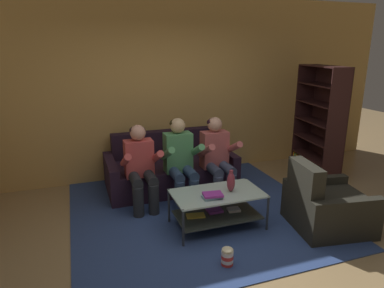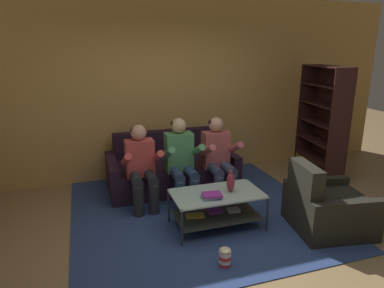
% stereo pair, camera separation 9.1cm
% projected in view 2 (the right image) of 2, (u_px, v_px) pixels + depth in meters
% --- Properties ---
extents(ground, '(16.80, 16.80, 0.00)m').
position_uv_depth(ground, '(220.00, 247.00, 3.74)').
color(ground, '#9C7E53').
extents(back_partition, '(8.40, 0.12, 2.90)m').
position_uv_depth(back_partition, '(164.00, 89.00, 5.59)').
color(back_partition, tan).
rests_on(back_partition, ground).
extents(couch, '(1.92, 0.99, 0.81)m').
position_uv_depth(couch, '(171.00, 169.00, 5.34)').
color(couch, '#28192A').
rests_on(couch, ground).
extents(person_seated_left, '(0.50, 0.58, 1.12)m').
position_uv_depth(person_seated_left, '(141.00, 164.00, 4.55)').
color(person_seated_left, '#23262A').
rests_on(person_seated_left, ground).
extents(person_seated_middle, '(0.50, 0.58, 1.18)m').
position_uv_depth(person_seated_middle, '(181.00, 158.00, 4.71)').
color(person_seated_middle, navy).
rests_on(person_seated_middle, ground).
extents(person_seated_right, '(0.50, 0.58, 1.15)m').
position_uv_depth(person_seated_right, '(218.00, 155.00, 4.88)').
color(person_seated_right, '#3B445F').
rests_on(person_seated_right, ground).
extents(coffee_table, '(1.07, 0.60, 0.44)m').
position_uv_depth(coffee_table, '(217.00, 204.00, 4.10)').
color(coffee_table, '#A8C4BB').
rests_on(coffee_table, ground).
extents(area_rug, '(3.19, 3.36, 0.01)m').
position_uv_depth(area_rug, '(194.00, 207.00, 4.68)').
color(area_rug, navy).
rests_on(area_rug, ground).
extents(vase, '(0.10, 0.10, 0.27)m').
position_uv_depth(vase, '(231.00, 182.00, 4.06)').
color(vase, maroon).
rests_on(vase, coffee_table).
extents(book_stack, '(0.24, 0.19, 0.05)m').
position_uv_depth(book_stack, '(212.00, 196.00, 3.90)').
color(book_stack, '#759FB6').
rests_on(book_stack, coffee_table).
extents(bookshelf, '(0.48, 1.04, 1.83)m').
position_uv_depth(bookshelf, '(322.00, 129.00, 5.68)').
color(bookshelf, '#341A1A').
rests_on(bookshelf, ground).
extents(armchair, '(0.96, 0.92, 0.84)m').
position_uv_depth(armchair, '(327.00, 208.00, 4.05)').
color(armchair, black).
rests_on(armchair, ground).
extents(popcorn_tub, '(0.12, 0.12, 0.20)m').
position_uv_depth(popcorn_tub, '(225.00, 257.00, 3.40)').
color(popcorn_tub, red).
rests_on(popcorn_tub, ground).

